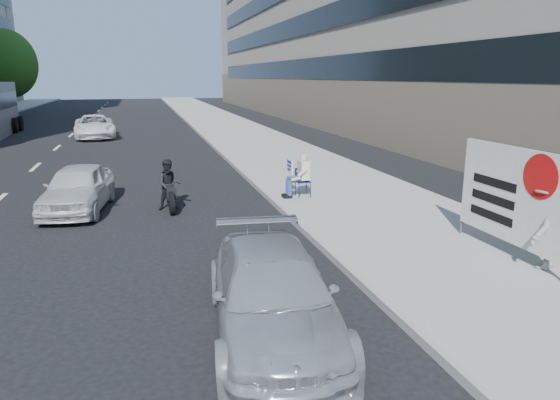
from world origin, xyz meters
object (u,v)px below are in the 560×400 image
object	(u,v)px
white_sedan_far	(95,127)
motorcycle	(170,187)
protest_banner	(512,195)
white_sedan_near	(78,188)
parked_sedan	(272,294)
pedestrian_woman	(542,207)
seated_protester	(299,173)
jogger	(548,224)

from	to	relation	value
white_sedan_far	motorcycle	xyz separation A→B (m)	(3.39, -18.43, -0.05)
protest_banner	white_sedan_near	distance (m)	10.99
parked_sedan	white_sedan_near	distance (m)	8.85
pedestrian_woman	parked_sedan	size ratio (longest dim) A/B	0.41
seated_protester	motorcycle	distance (m)	3.80
pedestrian_woman	white_sedan_far	distance (m)	26.50
white_sedan_far	motorcycle	distance (m)	18.74
pedestrian_woman	motorcycle	size ratio (longest dim) A/B	0.85
seated_protester	jogger	distance (m)	7.23
jogger	white_sedan_far	distance (m)	27.14
pedestrian_woman	seated_protester	bearing A→B (deg)	-29.96
seated_protester	jogger	size ratio (longest dim) A/B	0.77
pedestrian_woman	parked_sedan	world-z (taller)	pedestrian_woman
protest_banner	jogger	bearing A→B (deg)	-73.69
white_sedan_near	motorcycle	xyz separation A→B (m)	(2.48, -0.52, -0.01)
seated_protester	protest_banner	xyz separation A→B (m)	(2.49, -5.94, 0.53)
white_sedan_near	motorcycle	bearing A→B (deg)	-4.10
jogger	pedestrian_woman	size ratio (longest dim) A/B	0.98
motorcycle	protest_banner	bearing A→B (deg)	-46.99
parked_sedan	seated_protester	bearing A→B (deg)	76.51
protest_banner	white_sedan_far	distance (m)	26.36
jogger	white_sedan_near	size ratio (longest dim) A/B	0.45
motorcycle	jogger	bearing A→B (deg)	-49.38
jogger	parked_sedan	xyz separation A→B (m)	(-5.50, -0.78, -0.38)
parked_sedan	protest_banner	bearing A→B (deg)	23.24
white_sedan_far	protest_banner	bearing A→B (deg)	-73.61
parked_sedan	pedestrian_woman	bearing A→B (deg)	23.00
protest_banner	white_sedan_near	size ratio (longest dim) A/B	0.81
pedestrian_woman	white_sedan_far	world-z (taller)	pedestrian_woman
seated_protester	parked_sedan	bearing A→B (deg)	-110.44
seated_protester	pedestrian_woman	world-z (taller)	pedestrian_woman
protest_banner	parked_sedan	size ratio (longest dim) A/B	0.71
parked_sedan	white_sedan_far	world-z (taller)	white_sedan_far
jogger	seated_protester	bearing A→B (deg)	-92.89
motorcycle	seated_protester	bearing A→B (deg)	-5.05
parked_sedan	white_sedan_far	distance (m)	26.42
white_sedan_far	motorcycle	world-z (taller)	motorcycle
parked_sedan	motorcycle	world-z (taller)	motorcycle
jogger	motorcycle	bearing A→B (deg)	-71.42
white_sedan_far	seated_protester	bearing A→B (deg)	-74.01
white_sedan_near	jogger	bearing A→B (deg)	-31.65
jogger	motorcycle	world-z (taller)	jogger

